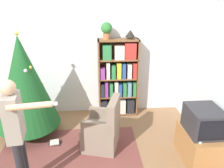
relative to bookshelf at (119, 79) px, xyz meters
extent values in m
cube|color=silver|center=(-0.69, 0.23, 0.47)|extent=(8.00, 0.10, 2.60)
cube|color=brown|center=(-0.95, -1.56, -0.82)|extent=(2.32, 1.92, 0.01)
cube|color=brown|center=(-0.41, 0.01, 0.00)|extent=(0.03, 0.30, 1.66)
cube|color=brown|center=(0.39, 0.01, 0.00)|extent=(0.03, 0.30, 1.66)
cube|color=brown|center=(-0.01, 0.01, 0.82)|extent=(0.83, 0.30, 0.03)
cube|color=brown|center=(-0.01, 0.16, 0.00)|extent=(0.83, 0.01, 1.66)
cube|color=brown|center=(-0.01, 0.01, -0.80)|extent=(0.80, 0.30, 0.03)
cube|color=#232328|center=(-0.32, -0.01, -0.63)|extent=(0.15, 0.26, 0.29)
cube|color=#284C93|center=(-0.11, -0.02, -0.61)|extent=(0.13, 0.24, 0.33)
cube|color=beige|center=(0.08, -0.03, -0.63)|extent=(0.14, 0.22, 0.31)
cube|color=#232328|center=(0.26, -0.03, -0.63)|extent=(0.15, 0.24, 0.31)
cube|color=brown|center=(-0.01, 0.01, -0.39)|extent=(0.80, 0.30, 0.03)
cube|color=#232328|center=(-0.34, -0.02, -0.23)|extent=(0.08, 0.25, 0.28)
cube|color=#843889|center=(-0.26, 0.00, -0.21)|extent=(0.06, 0.28, 0.32)
cube|color=#2D7A42|center=(-0.16, -0.01, -0.23)|extent=(0.07, 0.27, 0.29)
cube|color=beige|center=(-0.05, -0.02, -0.21)|extent=(0.07, 0.24, 0.32)
cube|color=#284C93|center=(0.03, -0.02, -0.24)|extent=(0.06, 0.25, 0.27)
cube|color=#2D7A42|center=(0.13, -0.04, -0.23)|extent=(0.07, 0.21, 0.30)
cube|color=#5B899E|center=(0.22, 0.00, -0.22)|extent=(0.08, 0.28, 0.30)
cube|color=#2D7A42|center=(0.33, -0.01, -0.22)|extent=(0.06, 0.27, 0.30)
cube|color=brown|center=(-0.01, 0.01, 0.02)|extent=(0.80, 0.30, 0.03)
cube|color=#843889|center=(-0.34, -0.03, 0.15)|extent=(0.09, 0.22, 0.23)
cube|color=beige|center=(-0.22, -0.03, 0.20)|extent=(0.07, 0.22, 0.34)
cube|color=#2D7A42|center=(-0.11, -0.01, 0.17)|extent=(0.08, 0.26, 0.28)
cube|color=gold|center=(0.00, -0.02, 0.20)|extent=(0.09, 0.24, 0.33)
cube|color=#284C93|center=(0.10, -0.01, 0.19)|extent=(0.07, 0.26, 0.31)
cube|color=beige|center=(0.22, -0.01, 0.18)|extent=(0.09, 0.26, 0.30)
cube|color=#B22D28|center=(0.32, -0.01, 0.19)|extent=(0.08, 0.27, 0.32)
cube|color=brown|center=(-0.01, 0.01, 0.42)|extent=(0.80, 0.30, 0.03)
cube|color=#2D7A42|center=(-0.25, -0.02, 0.58)|extent=(0.17, 0.24, 0.29)
cube|color=beige|center=(0.00, 0.00, 0.58)|extent=(0.19, 0.29, 0.28)
cube|color=#B22D28|center=(0.22, -0.01, 0.60)|extent=(0.23, 0.27, 0.33)
cube|color=#996638|center=(1.12, -1.59, -0.57)|extent=(0.51, 0.76, 0.50)
cube|color=#28282D|center=(1.12, -1.59, -0.12)|extent=(0.47, 0.55, 0.40)
cube|color=black|center=(1.12, -1.87, -0.12)|extent=(0.39, 0.01, 0.31)
cube|color=white|center=(0.97, -1.82, -0.31)|extent=(0.04, 0.12, 0.02)
cylinder|color=#4C3323|center=(-1.73, -0.67, -0.78)|extent=(0.36, 0.36, 0.10)
cylinder|color=brown|center=(-1.73, -0.67, -0.67)|extent=(0.08, 0.08, 0.12)
cone|color=#195123|center=(-1.73, -0.67, 0.22)|extent=(1.11, 1.11, 1.64)
sphere|color=gold|center=(-1.57, -0.73, 0.51)|extent=(0.06, 0.06, 0.06)
sphere|color=gold|center=(-1.48, -0.50, 0.11)|extent=(0.07, 0.07, 0.07)
sphere|color=silver|center=(-1.84, -0.51, 0.41)|extent=(0.07, 0.07, 0.07)
sphere|color=gold|center=(-1.77, -1.14, -0.42)|extent=(0.05, 0.05, 0.05)
sphere|color=gold|center=(-2.02, -0.59, 0.09)|extent=(0.04, 0.04, 0.04)
sphere|color=silver|center=(-1.63, -0.82, 0.48)|extent=(0.06, 0.06, 0.06)
sphere|color=silver|center=(-1.79, -0.42, 0.24)|extent=(0.05, 0.05, 0.05)
sphere|color=red|center=(-2.03, -0.41, -0.19)|extent=(0.06, 0.06, 0.06)
sphere|color=gold|center=(-1.71, -0.50, 0.50)|extent=(0.06, 0.06, 0.06)
sphere|color=#E5CC4C|center=(-1.73, -0.67, 1.07)|extent=(0.07, 0.07, 0.07)
cube|color=#7A6B5B|center=(-0.42, -1.16, -0.62)|extent=(0.69, 0.69, 0.42)
cube|color=#7A6B5B|center=(-0.20, -1.22, -0.16)|extent=(0.27, 0.57, 0.50)
cube|color=#7A6B5B|center=(-0.36, -0.93, -0.31)|extent=(0.51, 0.21, 0.20)
cube|color=#7A6B5B|center=(-0.49, -1.39, -0.31)|extent=(0.51, 0.21, 0.20)
cylinder|color=#232328|center=(-1.49, -1.87, -0.43)|extent=(0.11, 0.11, 0.79)
cylinder|color=#232328|center=(-1.46, -2.05, -0.43)|extent=(0.11, 0.11, 0.79)
cube|color=gray|center=(-1.47, -1.96, 0.26)|extent=(0.22, 0.34, 0.59)
cylinder|color=#DBAD89|center=(-1.50, -1.76, 0.23)|extent=(0.07, 0.07, 0.47)
cylinder|color=#DBAD89|center=(-1.21, -2.13, 0.49)|extent=(0.49, 0.14, 0.07)
cube|color=white|center=(-0.97, -2.09, 0.49)|extent=(0.11, 0.05, 0.03)
sphere|color=#DBAD89|center=(-1.47, -1.96, 0.65)|extent=(0.18, 0.18, 0.18)
cylinder|color=#935B38|center=(-0.24, 0.01, 0.89)|extent=(0.14, 0.14, 0.12)
sphere|color=#2D7033|center=(-0.24, 0.01, 1.05)|extent=(0.22, 0.22, 0.22)
cylinder|color=#473828|center=(0.22, 0.01, 0.85)|extent=(0.12, 0.12, 0.04)
cone|color=black|center=(0.22, 0.01, 0.94)|extent=(0.20, 0.20, 0.14)
cube|color=#232328|center=(-1.23, -1.04, -0.81)|extent=(0.21, 0.15, 0.03)
cube|color=beige|center=(-1.24, -1.04, -0.78)|extent=(0.18, 0.17, 0.02)
camera|label=1|loc=(-0.47, -4.32, 1.59)|focal=35.00mm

